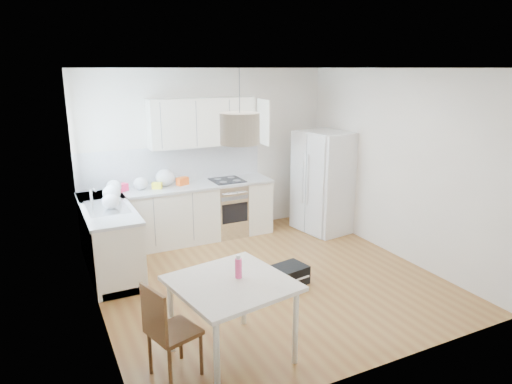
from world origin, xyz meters
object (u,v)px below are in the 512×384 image
(dining_table, at_px, (232,290))
(gym_bag, at_px, (287,276))
(dining_chair, at_px, (174,329))
(refrigerator, at_px, (325,182))

(dining_table, xyz_separation_m, gym_bag, (1.23, 1.10, -0.59))
(dining_chair, bearing_deg, gym_bag, 14.75)
(refrigerator, relative_size, dining_chair, 1.86)
(refrigerator, distance_m, gym_bag, 2.32)
(dining_table, xyz_separation_m, dining_chair, (-0.56, -0.01, -0.25))
(dining_chair, bearing_deg, dining_table, -15.76)
(gym_bag, bearing_deg, dining_chair, -158.59)
(refrigerator, height_order, gym_bag, refrigerator)
(refrigerator, bearing_deg, dining_table, -145.30)
(gym_bag, bearing_deg, dining_table, -148.63)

